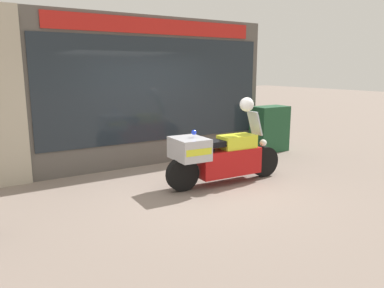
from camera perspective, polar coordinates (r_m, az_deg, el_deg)
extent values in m
plane|color=gray|center=(6.90, -0.61, -6.52)|extent=(60.00, 60.00, 0.00)
cube|color=#56514C|center=(8.35, -7.87, 7.83)|extent=(6.34, 0.40, 3.23)
cube|color=#1E262D|center=(8.32, -4.96, 8.22)|extent=(5.31, 0.02, 2.23)
cube|color=red|center=(8.34, -5.11, 17.42)|extent=(4.78, 0.03, 0.32)
cube|color=slate|center=(8.69, -5.71, -0.93)|extent=(5.09, 0.30, 0.55)
cube|color=silver|center=(8.66, -6.25, 5.28)|extent=(5.09, 0.02, 1.36)
cube|color=beige|center=(8.49, -5.93, 9.70)|extent=(5.09, 0.30, 0.02)
cube|color=maroon|center=(7.91, -16.56, 9.46)|extent=(0.18, 0.04, 0.06)
cube|color=#195623|center=(8.49, -5.94, 9.97)|extent=(0.18, 0.04, 0.06)
cube|color=#C68E19|center=(9.31, 3.10, 10.14)|extent=(0.18, 0.04, 0.06)
cube|color=orange|center=(7.98, -15.86, 0.59)|extent=(0.19, 0.02, 0.27)
cube|color=#2866B7|center=(8.55, -5.57, 1.68)|extent=(0.19, 0.04, 0.27)
cube|color=yellow|center=(9.36, 3.20, 2.56)|extent=(0.19, 0.02, 0.27)
cylinder|color=black|center=(7.62, 10.94, -2.64)|extent=(0.61, 0.17, 0.60)
cylinder|color=black|center=(6.61, -1.45, -4.61)|extent=(0.61, 0.17, 0.60)
cube|color=#B71414|center=(7.07, 5.52, -2.68)|extent=(1.27, 0.50, 0.49)
cube|color=yellow|center=(7.10, 6.86, 0.27)|extent=(0.70, 0.43, 0.27)
cube|color=black|center=(6.83, 3.61, 0.11)|extent=(0.74, 0.36, 0.10)
cube|color=#B7B7BC|center=(6.56, -0.41, -0.70)|extent=(0.58, 0.71, 0.38)
cube|color=yellow|center=(6.56, -0.41, -0.70)|extent=(0.52, 0.71, 0.11)
cube|color=#B2BCC6|center=(7.29, 9.53, 3.17)|extent=(0.18, 0.32, 0.47)
sphere|color=white|center=(7.51, 10.79, 0.18)|extent=(0.14, 0.14, 0.14)
sphere|color=blue|center=(6.55, 0.29, 1.78)|extent=(0.09, 0.09, 0.09)
cube|color=#1E4C2D|center=(9.94, 11.74, 2.28)|extent=(0.92, 0.55, 1.17)
sphere|color=white|center=(7.12, 8.34, 5.98)|extent=(0.27, 0.27, 0.27)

